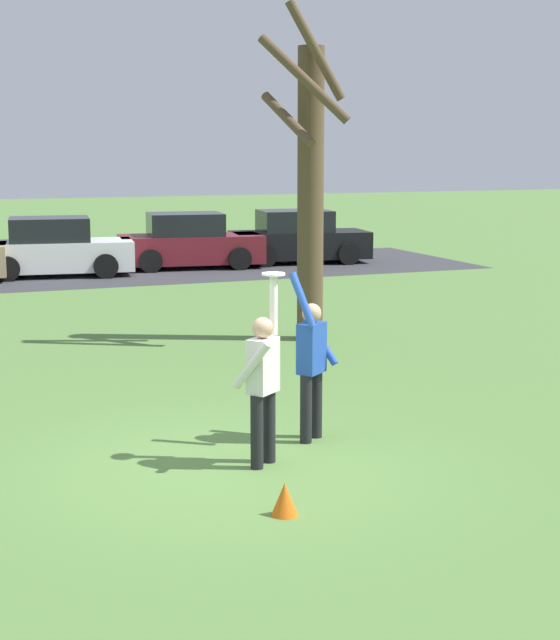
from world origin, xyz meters
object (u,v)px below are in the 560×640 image
person_catcher (263,378)px  frisbee_disc (273,274)px  parked_car_maroon (189,243)px  person_defender (311,360)px  parked_car_white (54,249)px  parked_car_black (298,239)px  field_cone_orange (285,499)px  bare_tree_tall (310,184)px

person_catcher → frisbee_disc: frisbee_disc is taller
parked_car_maroon → person_defender: bearing=-93.8°
parked_car_white → parked_car_black: same height
frisbee_disc → field_cone_orange: bearing=-107.6°
parked_car_white → parked_car_maroon: 3.96m
person_defender → parked_car_white: (-0.41, 16.70, -0.25)m
parked_car_white → field_cone_orange: bearing=-84.6°
person_defender → parked_car_maroon: person_defender is taller
frisbee_disc → parked_car_black: 19.34m
parked_car_maroon → field_cone_orange: size_ratio=13.46×
person_catcher → frisbee_disc: size_ratio=8.17×
frisbee_disc → bare_tree_tall: (3.14, 6.32, 0.72)m
person_catcher → frisbee_disc: 1.13m
person_catcher → person_defender: bearing=0.0°
person_defender → bare_tree_tall: (2.45, 5.78, 1.83)m
person_catcher → person_defender: size_ratio=1.02×
parked_car_white → person_defender: bearing=-80.7°
field_cone_orange → parked_car_black: bearing=67.1°
parked_car_white → parked_car_maroon: (3.93, 0.42, 0.00)m
frisbee_disc → field_cone_orange: size_ratio=0.80×
parked_car_white → person_catcher: bearing=-83.7°
bare_tree_tall → person_defender: bearing=-112.9°
bare_tree_tall → field_cone_orange: size_ratio=18.45×
person_defender → parked_car_maroon: size_ratio=0.47×
person_defender → person_catcher: bearing=0.0°
frisbee_disc → parked_car_white: 17.30m
parked_car_black → field_cone_orange: bearing=-105.1°
bare_tree_tall → field_cone_orange: 9.14m
person_defender → field_cone_orange: person_defender is taller
frisbee_disc → person_catcher: bearing=-141.8°
frisbee_disc → parked_car_black: (7.65, 17.71, -1.37)m
parked_car_white → bare_tree_tall: size_ratio=0.73×
parked_car_maroon → field_cone_orange: parked_car_maroon is taller
parked_car_white → bare_tree_tall: bare_tree_tall is taller
person_catcher → bare_tree_tall: (3.31, 6.46, 1.83)m
person_defender → frisbee_disc: size_ratio=8.04×
parked_car_maroon → field_cone_orange: 19.87m
parked_car_white → field_cone_orange: (-0.79, -18.87, -0.57)m
parked_car_white → frisbee_disc: bearing=-83.1°
parked_car_maroon → bare_tree_tall: bearing=-87.6°
person_defender → bare_tree_tall: 6.54m
person_defender → parked_car_maroon: (3.52, 17.13, -0.25)m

